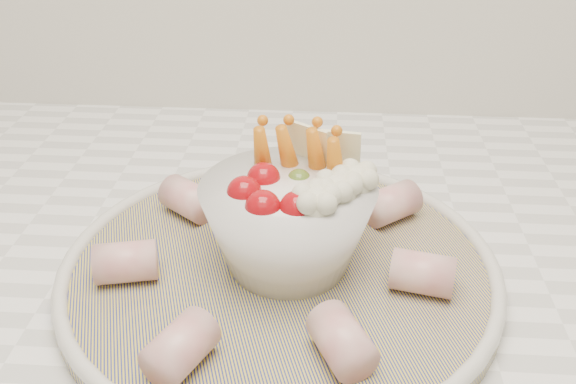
{
  "coord_description": "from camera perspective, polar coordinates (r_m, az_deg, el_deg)",
  "views": [
    {
      "loc": [
        -0.01,
        0.99,
        1.25
      ],
      "look_at": [
        -0.04,
        1.4,
        1.0
      ],
      "focal_mm": 40.0,
      "sensor_mm": 36.0,
      "label": 1
    }
  ],
  "objects": [
    {
      "name": "veggie_bowl",
      "position": [
        0.5,
        0.2,
        -2.43
      ],
      "size": [
        0.14,
        0.14,
        0.11
      ],
      "color": "white",
      "rests_on": "serving_platter"
    },
    {
      "name": "serving_platter",
      "position": [
        0.52,
        -0.73,
        -6.8
      ],
      "size": [
        0.44,
        0.44,
        0.02
      ],
      "color": "navy",
      "rests_on": "kitchen_counter"
    },
    {
      "name": "cured_meat_rolls",
      "position": [
        0.51,
        -0.86,
        -4.96
      ],
      "size": [
        0.28,
        0.29,
        0.03
      ],
      "color": "#C4595D",
      "rests_on": "serving_platter"
    }
  ]
}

